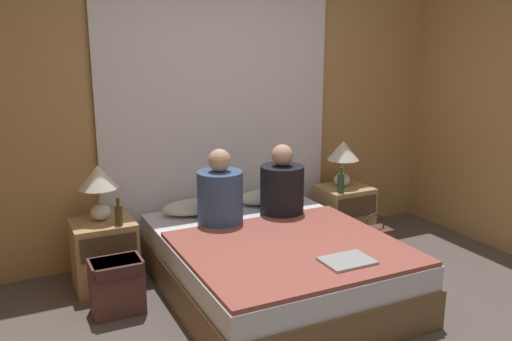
% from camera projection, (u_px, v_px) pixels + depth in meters
% --- Properties ---
extents(wall_back, '(4.67, 0.06, 2.50)m').
position_uv_depth(wall_back, '(217.00, 113.00, 4.83)').
color(wall_back, tan).
rests_on(wall_back, ground_plane).
extents(curtain_panel, '(2.34, 0.02, 2.31)m').
position_uv_depth(curtain_panel, '(219.00, 125.00, 4.80)').
color(curtain_panel, white).
rests_on(curtain_panel, ground_plane).
extents(bed, '(1.56, 1.97, 0.45)m').
position_uv_depth(bed, '(273.00, 265.00, 4.12)').
color(bed, brown).
rests_on(bed, ground_plane).
extents(nightstand_left, '(0.47, 0.43, 0.53)m').
position_uv_depth(nightstand_left, '(105.00, 253.00, 4.23)').
color(nightstand_left, tan).
rests_on(nightstand_left, ground_plane).
extents(nightstand_right, '(0.47, 0.43, 0.53)m').
position_uv_depth(nightstand_right, '(343.00, 213.00, 5.19)').
color(nightstand_right, tan).
rests_on(nightstand_right, ground_plane).
extents(lamp_left, '(0.30, 0.30, 0.44)m').
position_uv_depth(lamp_left, '(98.00, 182.00, 4.13)').
color(lamp_left, silver).
rests_on(lamp_left, nightstand_left).
extents(lamp_right, '(0.30, 0.30, 0.44)m').
position_uv_depth(lamp_right, '(343.00, 155.00, 5.09)').
color(lamp_right, silver).
rests_on(lamp_right, nightstand_right).
extents(pillow_left, '(0.54, 0.31, 0.12)m').
position_uv_depth(pillow_left, '(194.00, 207.00, 4.59)').
color(pillow_left, silver).
rests_on(pillow_left, bed).
extents(pillow_right, '(0.54, 0.31, 0.12)m').
position_uv_depth(pillow_right, '(266.00, 196.00, 4.88)').
color(pillow_right, silver).
rests_on(pillow_right, bed).
extents(blanket_on_bed, '(1.50, 1.35, 0.03)m').
position_uv_depth(blanket_on_bed, '(292.00, 248.00, 3.81)').
color(blanket_on_bed, '#994C42').
rests_on(blanket_on_bed, bed).
extents(person_left_in_bed, '(0.36, 0.36, 0.62)m').
position_uv_depth(person_left_in_bed, '(220.00, 195.00, 4.27)').
color(person_left_in_bed, '#38517A').
rests_on(person_left_in_bed, bed).
extents(person_right_in_bed, '(0.36, 0.36, 0.61)m').
position_uv_depth(person_right_in_bed, '(282.00, 187.00, 4.51)').
color(person_right_in_bed, black).
rests_on(person_right_in_bed, bed).
extents(beer_bottle_on_left_stand, '(0.06, 0.06, 0.21)m').
position_uv_depth(beer_bottle_on_left_stand, '(119.00, 214.00, 4.08)').
color(beer_bottle_on_left_stand, '#513819').
rests_on(beer_bottle_on_left_stand, nightstand_left).
extents(beer_bottle_on_right_stand, '(0.06, 0.06, 0.24)m').
position_uv_depth(beer_bottle_on_right_stand, '(341.00, 182.00, 4.93)').
color(beer_bottle_on_right_stand, '#2D4C28').
rests_on(beer_bottle_on_right_stand, nightstand_right).
extents(laptop_on_bed, '(0.33, 0.25, 0.02)m').
position_uv_depth(laptop_on_bed, '(347.00, 261.00, 3.54)').
color(laptop_on_bed, '#9EA0A5').
rests_on(laptop_on_bed, blanket_on_bed).
extents(backpack_on_floor, '(0.36, 0.26, 0.40)m').
position_uv_depth(backpack_on_floor, '(117.00, 283.00, 3.81)').
color(backpack_on_floor, brown).
rests_on(backpack_on_floor, ground_plane).
extents(handbag_on_floor, '(0.30, 0.19, 0.40)m').
position_uv_depth(handbag_on_floor, '(374.00, 241.00, 4.86)').
color(handbag_on_floor, brown).
rests_on(handbag_on_floor, ground_plane).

